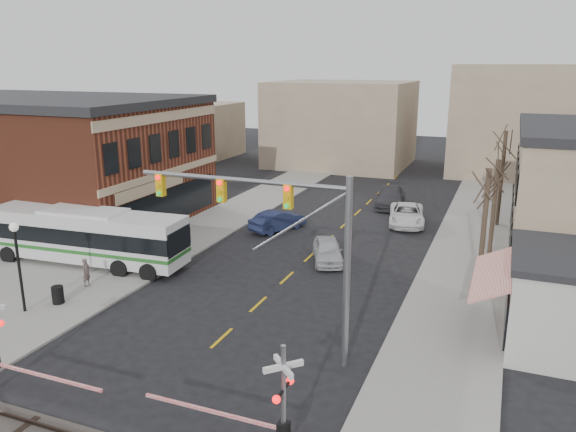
% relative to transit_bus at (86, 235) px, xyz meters
% --- Properties ---
extents(ground, '(160.00, 160.00, 0.00)m').
position_rel_transit_bus_xyz_m(ground, '(12.43, -7.63, -1.87)').
color(ground, black).
rests_on(ground, ground).
extents(sidewalk_west, '(5.00, 60.00, 0.12)m').
position_rel_transit_bus_xyz_m(sidewalk_west, '(2.93, 12.37, -1.81)').
color(sidewalk_west, gray).
rests_on(sidewalk_west, ground).
extents(sidewalk_east, '(5.00, 60.00, 0.12)m').
position_rel_transit_bus_xyz_m(sidewalk_east, '(21.93, 12.37, -1.81)').
color(sidewalk_east, gray).
rests_on(sidewalk_east, ground).
extents(brick_building, '(30.40, 15.40, 9.60)m').
position_rel_transit_bus_xyz_m(brick_building, '(-14.56, 8.37, 2.94)').
color(brick_building, brown).
rests_on(brick_building, ground).
extents(tree_east_a, '(0.28, 0.28, 6.75)m').
position_rel_transit_bus_xyz_m(tree_east_a, '(22.93, 4.37, 1.62)').
color(tree_east_a, '#382B21').
rests_on(tree_east_a, sidewalk_east).
extents(tree_east_b, '(0.28, 0.28, 6.30)m').
position_rel_transit_bus_xyz_m(tree_east_b, '(23.23, 10.37, 1.40)').
color(tree_east_b, '#382B21').
rests_on(tree_east_b, sidewalk_east).
extents(tree_east_c, '(0.28, 0.28, 7.20)m').
position_rel_transit_bus_xyz_m(tree_east_c, '(23.43, 18.37, 1.85)').
color(tree_east_c, '#382B21').
rests_on(tree_east_c, sidewalk_east).
extents(transit_bus, '(13.09, 3.69, 3.33)m').
position_rel_transit_bus_xyz_m(transit_bus, '(0.00, 0.00, 0.00)').
color(transit_bus, silver).
rests_on(transit_bus, ground).
extents(traffic_signal_mast, '(9.46, 0.30, 8.00)m').
position_rel_transit_bus_xyz_m(traffic_signal_mast, '(15.65, -5.87, 3.84)').
color(traffic_signal_mast, gray).
rests_on(traffic_signal_mast, ground).
extents(rr_crossing_east, '(5.60, 1.36, 4.00)m').
position_rel_transit_bus_xyz_m(rr_crossing_east, '(17.68, -12.09, 0.09)').
color(rr_crossing_east, gray).
rests_on(rr_crossing_east, ground).
extents(street_lamp, '(0.44, 0.44, 4.60)m').
position_rel_transit_bus_xyz_m(street_lamp, '(1.99, -6.92, 1.51)').
color(street_lamp, black).
rests_on(street_lamp, sidewalk_west).
extents(trash_bin, '(0.60, 0.60, 0.91)m').
position_rel_transit_bus_xyz_m(trash_bin, '(2.84, -5.54, -1.30)').
color(trash_bin, black).
rests_on(trash_bin, sidewalk_west).
extents(car_a, '(3.27, 4.69, 1.48)m').
position_rel_transit_bus_xyz_m(car_a, '(13.76, 5.93, -1.13)').
color(car_a, '#B7B7BC').
rests_on(car_a, ground).
extents(car_b, '(3.35, 4.82, 1.51)m').
position_rel_transit_bus_xyz_m(car_b, '(8.17, 11.13, -1.12)').
color(car_b, '#1A2142').
rests_on(car_b, ground).
extents(car_c, '(3.55, 5.97, 1.56)m').
position_rel_transit_bus_xyz_m(car_c, '(16.85, 16.33, -1.10)').
color(car_c, white).
rests_on(car_c, ground).
extents(car_d, '(3.04, 5.95, 1.65)m').
position_rel_transit_bus_xyz_m(car_d, '(14.50, 21.53, -1.05)').
color(car_d, '#37373B').
rests_on(car_d, ground).
extents(pedestrian_near, '(0.42, 0.61, 1.60)m').
position_rel_transit_bus_xyz_m(pedestrian_near, '(2.63, -3.11, -0.96)').
color(pedestrian_near, brown).
rests_on(pedestrian_near, sidewalk_west).
extents(pedestrian_far, '(1.11, 1.04, 1.82)m').
position_rel_transit_bus_xyz_m(pedestrian_far, '(1.56, -0.05, -0.84)').
color(pedestrian_far, '#313F57').
rests_on(pedestrian_far, sidewalk_west).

